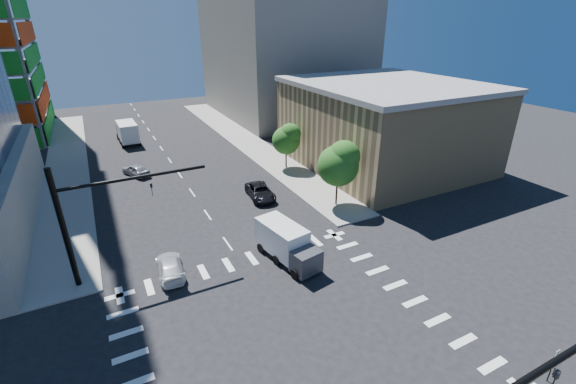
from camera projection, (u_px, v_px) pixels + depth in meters
ground at (293, 337)px, 23.48m from camera, size 160.00×160.00×0.00m
road_markings at (293, 337)px, 23.48m from camera, size 20.00×20.00×0.01m
sidewalk_ne at (244, 140)px, 61.05m from camera, size 5.00×60.00×0.15m
sidewalk_nw at (67, 165)px, 50.62m from camera, size 5.00×60.00×0.15m
commercial_building at (384, 124)px, 49.53m from camera, size 20.50×22.50×10.60m
bg_building_ne at (283, 40)px, 73.49m from camera, size 24.00×30.00×28.00m
signal_mast_nw at (86, 214)px, 26.35m from camera, size 10.20×0.40×9.00m
tree_south at (340, 163)px, 38.07m from camera, size 4.16×4.16×6.82m
tree_north at (287, 139)px, 48.20m from camera, size 3.54×3.52×5.78m
no_parking_sign at (554, 362)px, 20.09m from camera, size 0.30×0.06×2.20m
car_nb_far at (260, 192)px, 41.38m from camera, size 2.87×5.32×1.42m
car_sb_near at (170, 267)px, 29.02m from camera, size 2.17×4.65×1.31m
car_sb_mid at (136, 170)px, 47.36m from camera, size 3.30×4.53×1.43m
box_truck_near at (289, 247)px, 30.30m from camera, size 3.34×5.93×2.93m
box_truck_far at (127, 133)px, 59.70m from camera, size 2.91×6.44×3.34m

